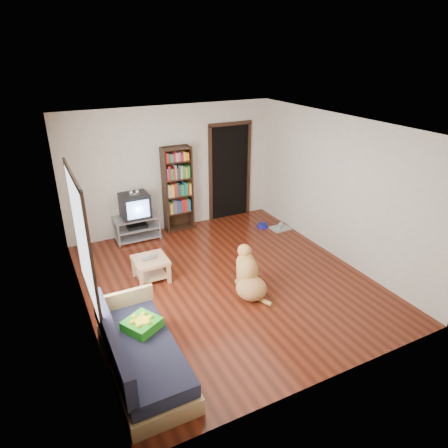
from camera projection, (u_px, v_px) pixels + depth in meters
name	position (u px, v px, depth m)	size (l,w,h in m)	color
ground	(226.00, 281.00, 6.79)	(5.00, 5.00, 0.00)	#5A1F0F
ceiling	(227.00, 126.00, 5.72)	(5.00, 5.00, 0.00)	white
wall_back	(172.00, 169.00, 8.29)	(4.50, 4.50, 0.00)	beige
wall_front	(334.00, 289.00, 4.22)	(4.50, 4.50, 0.00)	beige
wall_left	(77.00, 238.00, 5.33)	(5.00, 5.00, 0.00)	beige
wall_right	(338.00, 189.00, 7.18)	(5.00, 5.00, 0.00)	beige
green_cushion	(142.00, 324.00, 4.96)	(0.38, 0.38, 0.13)	#1C9820
laptop	(151.00, 259.00, 6.63)	(0.28, 0.18, 0.02)	#B9B9BD
dog_bowl	(262.00, 226.00, 8.75)	(0.22, 0.22, 0.08)	#151795
grey_rag	(280.00, 228.00, 8.68)	(0.40, 0.32, 0.03)	gray
window	(82.00, 240.00, 4.85)	(0.03, 1.46, 1.70)	white
doorway	(230.00, 170.00, 8.90)	(1.03, 0.05, 2.19)	black
tv_stand	(137.00, 227.00, 8.14)	(0.90, 0.45, 0.50)	#99999E
crt_tv	(135.00, 205.00, 7.96)	(0.55, 0.52, 0.58)	black
bookshelf	(177.00, 185.00, 8.30)	(0.60, 0.30, 1.80)	black
sofa	(140.00, 355.00, 4.78)	(0.80, 1.80, 0.80)	tan
coffee_table	(151.00, 265.00, 6.71)	(0.55, 0.55, 0.40)	tan
dog	(249.00, 277.00, 6.37)	(0.57, 0.96, 0.78)	#C0864A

